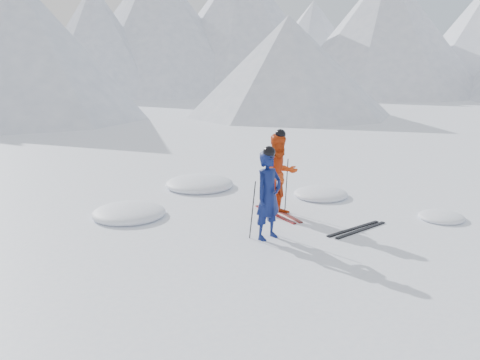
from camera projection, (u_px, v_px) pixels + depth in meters
name	position (u px, v px, depth m)	size (l,w,h in m)	color
ground	(314.00, 222.00, 11.98)	(160.00, 160.00, 0.00)	white
mountain_range	(130.00, 22.00, 43.42)	(106.15, 62.94, 15.53)	#B2BCD1
skier_blue	(269.00, 196.00, 10.68)	(0.69, 0.45, 1.89)	#0D1951
skier_red	(280.00, 175.00, 12.33)	(0.98, 0.76, 2.01)	#D04010
pole_blue_left	(253.00, 210.00, 10.75)	(0.02, 0.02, 1.26)	black
pole_blue_right	(272.00, 205.00, 11.08)	(0.02, 0.02, 1.26)	black
pole_red_left	(264.00, 187.00, 12.49)	(0.02, 0.02, 1.34)	black
pole_red_right	(286.00, 185.00, 12.68)	(0.02, 0.02, 1.34)	black
ski_worn_left	(275.00, 214.00, 12.51)	(0.09, 1.70, 0.03)	black
ski_worn_right	(283.00, 213.00, 12.62)	(0.09, 1.70, 0.03)	black
ski_loose_a	(353.00, 229.00, 11.45)	(0.09, 1.70, 0.03)	black
ski_loose_b	(361.00, 230.00, 11.37)	(0.09, 1.70, 0.03)	black
snow_lumps	(217.00, 199.00, 13.96)	(8.04, 7.10, 0.45)	white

